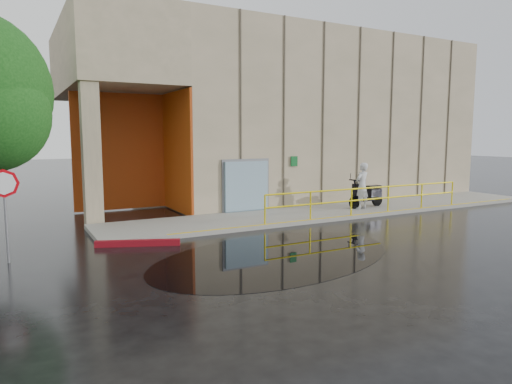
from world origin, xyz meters
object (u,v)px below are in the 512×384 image
Objects in this scene: person at (362,186)px; stop_sign at (4,194)px; red_curb at (138,243)px; scooter at (367,188)px.

stop_sign is at bearing -7.12° from person.
person reaches higher than red_curb.
stop_sign reaches higher than person.
stop_sign is 3.67m from red_curb.
red_curb is (-9.68, -1.50, -1.02)m from person.
stop_sign is at bearing -175.82° from red_curb.
scooter reaches higher than red_curb.
red_curb is (3.27, 0.24, -1.64)m from stop_sign.
person reaches higher than scooter.
stop_sign is 0.98× the size of red_curb.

